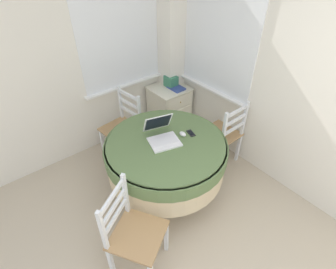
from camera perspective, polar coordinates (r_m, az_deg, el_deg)
The scene contains 11 objects.
corner_room_shell at distance 2.63m, azimuth 1.45°, elevation 12.67°, with size 4.22×4.69×2.55m.
round_dining_table at distance 2.73m, azimuth -0.47°, elevation -4.43°, with size 1.25×1.25×0.73m.
laptop at distance 2.62m, azimuth -1.31°, elevation -0.11°, with size 0.38×0.43×0.24m.
computer_mouse at distance 2.69m, azimuth 3.22°, elevation 0.11°, with size 0.05×0.08×0.04m.
cell_phone at distance 2.73m, azimuth 5.00°, elevation 0.30°, with size 0.08×0.12×0.01m.
dining_chair_near_back_window at distance 3.38m, azimuth -9.73°, elevation 1.65°, with size 0.46×0.47×0.89m.
dining_chair_near_right_window at distance 3.27m, azimuth 11.87°, elevation -0.01°, with size 0.43×0.42×0.89m.
dining_chair_camera_near at distance 2.32m, azimuth -7.67°, elevation -20.40°, with size 0.57×0.57×0.89m.
corner_cabinet at distance 3.93m, azimuth 0.29°, elevation 5.94°, with size 0.51×0.51×0.65m.
storage_box at distance 3.78m, azimuth 0.64°, elevation 11.52°, with size 0.15×0.16×0.15m.
book_on_cabinet at distance 3.74m, azimuth 1.81°, elevation 10.10°, with size 0.17×0.23×0.02m.
Camera 1 is at (-0.44, -0.03, 2.39)m, focal length 28.00 mm.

